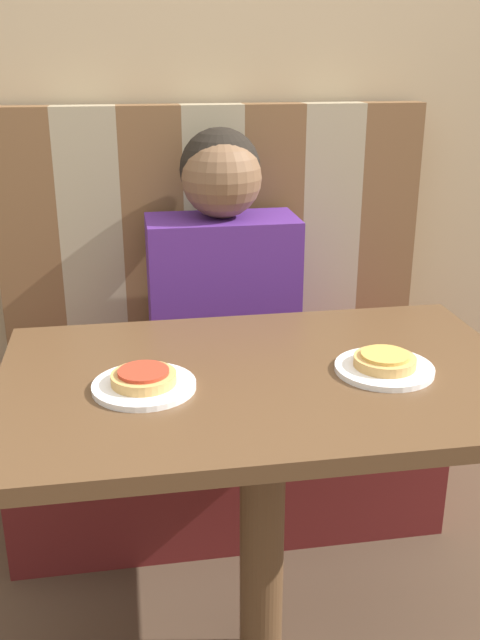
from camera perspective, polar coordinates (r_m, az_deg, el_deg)
The scene contains 9 objects.
wall_back at distance 2.20m, azimuth -2.66°, elevation 18.95°, with size 7.00×0.05×2.60m.
booth_seat at distance 2.22m, azimuth -1.29°, elevation -9.75°, with size 1.26×0.47×0.48m.
booth_backrest at distance 2.17m, azimuth -2.16°, elevation 7.05°, with size 1.26×0.08×0.74m.
dining_table at distance 1.50m, azimuth 1.89°, elevation -7.68°, with size 1.07×0.68×0.75m.
person at distance 1.99m, azimuth -1.45°, elevation 5.11°, with size 0.41×0.24×0.69m.
plate_left at distance 1.40m, azimuth -7.68°, elevation -5.24°, with size 0.20×0.20×0.01m.
plate_right at distance 1.49m, azimuth 11.46°, elevation -3.83°, with size 0.20×0.20×0.01m.
pizza_left at distance 1.39m, azimuth -7.72°, elevation -4.55°, with size 0.13×0.13×0.03m.
pizza_right at distance 1.49m, azimuth 11.51°, elevation -3.18°, with size 0.13×0.13×0.03m.
Camera 1 is at (-0.27, -1.30, 1.36)m, focal length 40.00 mm.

